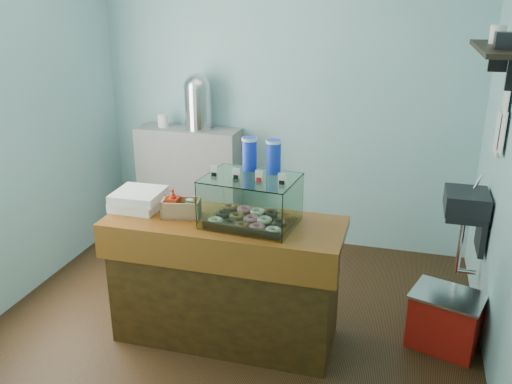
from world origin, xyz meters
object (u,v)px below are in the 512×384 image
(counter, at_px, (225,279))
(coffee_urn, at_px, (198,100))
(red_cooler, at_px, (445,320))
(display_case, at_px, (253,198))

(counter, bearing_deg, coffee_urn, 116.40)
(counter, distance_m, red_cooler, 1.54)
(counter, xyz_separation_m, coffee_urn, (-0.79, 1.58, 0.92))
(counter, xyz_separation_m, red_cooler, (1.49, 0.30, -0.25))
(counter, relative_size, coffee_urn, 3.05)
(display_case, bearing_deg, coffee_urn, 128.14)
(counter, xyz_separation_m, display_case, (0.19, 0.03, 0.61))
(coffee_urn, bearing_deg, counter, -63.60)
(counter, bearing_deg, red_cooler, 11.53)
(display_case, distance_m, red_cooler, 1.58)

